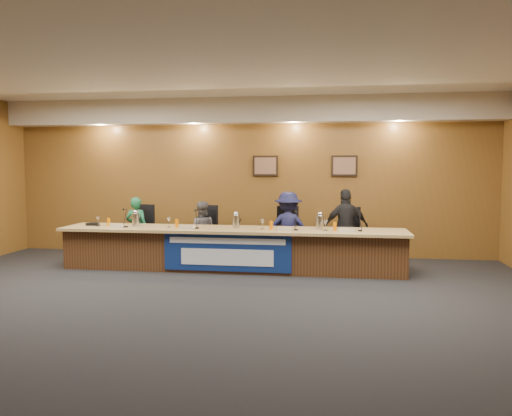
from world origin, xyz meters
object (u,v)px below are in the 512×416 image
(banner, at_px, (227,253))
(panelist_c, at_px, (288,228))
(office_chair_b, at_px, (203,236))
(speakerphone, at_px, (95,224))
(dais_body, at_px, (232,250))
(office_chair_d, at_px, (346,239))
(carafe_right, at_px, (320,223))
(carafe_mid, at_px, (236,222))
(office_chair_c, at_px, (288,238))
(panelist_b, at_px, (201,231))
(panelist_d, at_px, (346,227))
(panelist_a, at_px, (137,228))
(office_chair_a, at_px, (139,235))
(carafe_left, at_px, (136,220))

(banner, height_order, panelist_c, panelist_c)
(office_chair_b, distance_m, speakerphone, 2.03)
(dais_body, bearing_deg, banner, -90.00)
(office_chair_d, xyz_separation_m, carafe_right, (-0.47, -0.77, 0.39))
(carafe_mid, bearing_deg, dais_body, -168.17)
(office_chair_c, bearing_deg, panelist_b, 173.93)
(office_chair_b, bearing_deg, office_chair_c, 16.02)
(office_chair_b, bearing_deg, carafe_mid, -26.90)
(banner, height_order, carafe_mid, carafe_mid)
(carafe_right, relative_size, speakerphone, 0.76)
(panelist_d, relative_size, office_chair_b, 2.97)
(panelist_d, bearing_deg, office_chair_b, -14.45)
(panelist_a, bearing_deg, panelist_c, -174.92)
(panelist_d, distance_m, office_chair_a, 4.07)
(panelist_c, relative_size, office_chair_a, 2.85)
(banner, distance_m, office_chair_d, 2.35)
(banner, relative_size, office_chair_b, 4.58)
(panelist_b, height_order, carafe_right, panelist_b)
(panelist_a, height_order, office_chair_d, panelist_a)
(dais_body, distance_m, carafe_right, 1.64)
(dais_body, xyz_separation_m, office_chair_d, (2.02, 0.77, 0.13))
(office_chair_a, relative_size, carafe_left, 2.03)
(dais_body, distance_m, panelist_a, 2.16)
(panelist_c, xyz_separation_m, panelist_d, (1.07, 0.00, 0.03))
(carafe_left, height_order, carafe_mid, carafe_left)
(carafe_mid, bearing_deg, panelist_d, 18.50)
(carafe_mid, bearing_deg, panelist_a, 162.91)
(banner, height_order, carafe_right, carafe_right)
(dais_body, relative_size, office_chair_c, 12.50)
(panelist_b, xyz_separation_m, office_chair_d, (2.75, 0.10, -0.10))
(banner, bearing_deg, office_chair_a, 149.91)
(office_chair_d, xyz_separation_m, carafe_left, (-3.79, -0.82, 0.39))
(panelist_a, relative_size, office_chair_a, 2.59)
(office_chair_a, distance_m, speakerphone, 0.98)
(dais_body, height_order, speakerphone, speakerphone)
(office_chair_a, distance_m, office_chair_c, 2.99)
(panelist_c, bearing_deg, office_chair_c, -93.04)
(office_chair_b, distance_m, office_chair_c, 1.68)
(panelist_d, relative_size, office_chair_c, 2.97)
(dais_body, relative_size, banner, 2.73)
(panelist_c, relative_size, carafe_right, 5.62)
(carafe_right, xyz_separation_m, speakerphone, (-4.15, 0.01, -0.10))
(panelist_b, distance_m, carafe_right, 2.40)
(office_chair_a, bearing_deg, carafe_right, 7.59)
(panelist_a, height_order, office_chair_a, panelist_a)
(office_chair_c, height_order, office_chair_d, same)
(office_chair_b, bearing_deg, carafe_left, -125.60)
(panelist_b, relative_size, office_chair_d, 2.44)
(office_chair_b, relative_size, carafe_left, 2.03)
(panelist_b, relative_size, carafe_right, 4.81)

